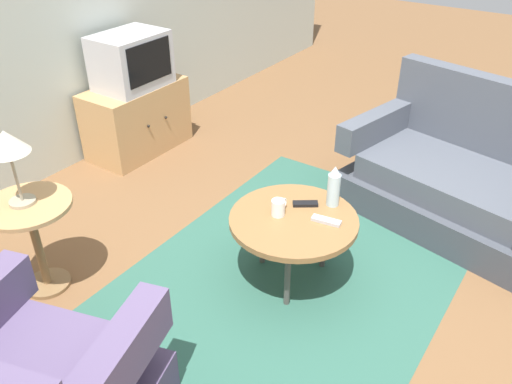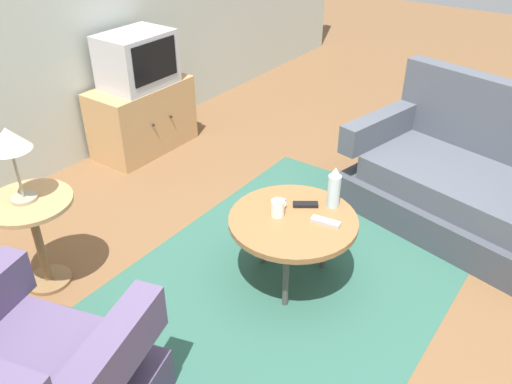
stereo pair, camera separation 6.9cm
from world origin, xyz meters
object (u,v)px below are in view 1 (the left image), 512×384
at_px(tv_remote_silver, 326,221).
at_px(television, 131,61).
at_px(mug, 279,207).
at_px(coffee_table, 293,222).
at_px(side_table, 33,228).
at_px(tv_remote_dark, 305,204).
at_px(tv_stand, 137,118).
at_px(vase, 334,186).
at_px(table_lamp, 7,146).
at_px(couch, 462,179).

bearing_deg(tv_remote_silver, television, -25.64).
bearing_deg(television, mug, -111.57).
distance_m(mug, tv_remote_silver, 0.28).
relative_size(coffee_table, side_table, 1.27).
bearing_deg(tv_remote_dark, side_table, 6.48).
bearing_deg(television, tv_remote_dark, -106.26).
relative_size(tv_stand, vase, 3.41).
bearing_deg(tv_stand, coffee_table, -109.94).
bearing_deg(coffee_table, tv_stand, 70.06).
bearing_deg(television, side_table, -153.52).
relative_size(side_table, table_lamp, 1.35).
distance_m(tv_stand, mug, 2.09).
bearing_deg(tv_stand, couch, -78.90).
xyz_separation_m(side_table, tv_remote_silver, (0.97, -1.37, 0.03)).
height_order(vase, tv_remote_dark, vase).
relative_size(side_table, vase, 2.28).
height_order(tv_stand, tv_remote_silver, tv_stand).
relative_size(coffee_table, table_lamp, 1.71).
bearing_deg(table_lamp, side_table, -76.69).
bearing_deg(coffee_table, side_table, 127.01).
distance_m(mug, tv_remote_dark, 0.20).
bearing_deg(table_lamp, mug, -51.89).
relative_size(side_table, tv_remote_silver, 3.39).
height_order(table_lamp, tv_remote_silver, table_lamp).
xyz_separation_m(tv_stand, mug, (-0.76, -1.94, 0.20)).
height_order(coffee_table, mug, mug).
bearing_deg(tv_remote_silver, couch, -119.65).
distance_m(couch, vase, 1.16).
height_order(table_lamp, vase, table_lamp).
bearing_deg(mug, coffee_table, -75.75).
bearing_deg(vase, television, 77.19).
height_order(coffee_table, side_table, side_table).
bearing_deg(tv_remote_dark, vase, -177.83).
height_order(side_table, television, television).
relative_size(tv_stand, tv_remote_dark, 5.84).
distance_m(side_table, tv_remote_dark, 1.59).
bearing_deg(coffee_table, television, 69.89).
bearing_deg(couch, vase, 75.48).
xyz_separation_m(television, mug, (-0.76, -1.92, -0.32)).
bearing_deg(television, tv_remote_silver, -107.03).
xyz_separation_m(television, table_lamp, (-1.64, -0.79, 0.13)).
bearing_deg(table_lamp, television, 25.83).
bearing_deg(tv_remote_silver, side_table, 26.55).
bearing_deg(side_table, coffee_table, -52.99).
xyz_separation_m(coffee_table, side_table, (-0.90, 1.19, 0.01)).
distance_m(couch, tv_remote_silver, 1.29).
relative_size(vase, tv_remote_dark, 1.71).
distance_m(table_lamp, tv_remote_dark, 1.68).
height_order(mug, tv_remote_silver, mug).
xyz_separation_m(couch, vase, (-1.01, 0.51, 0.27)).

